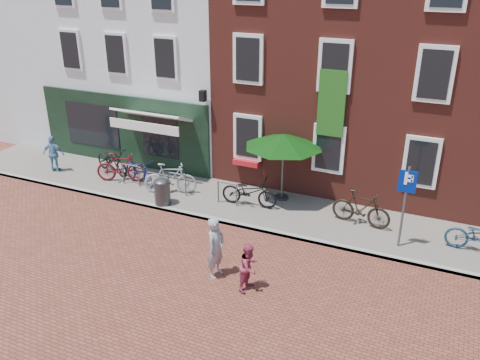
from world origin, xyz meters
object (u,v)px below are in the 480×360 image
at_px(litter_bin, 162,190).
at_px(bicycle_3, 170,178).
at_px(bicycle_4, 249,192).
at_px(cafe_person, 54,154).
at_px(bicycle_5, 361,208).
at_px(bicycle_1, 121,167).
at_px(boy, 249,267).
at_px(woman, 216,248).
at_px(bicycle_0, 112,160).
at_px(parking_sign, 406,194).
at_px(bicycle_2, 139,171).
at_px(parasol, 284,138).

bearing_deg(litter_bin, bicycle_3, 103.59).
distance_m(bicycle_3, bicycle_4, 3.02).
height_order(cafe_person, bicycle_5, cafe_person).
distance_m(bicycle_1, bicycle_4, 5.27).
bearing_deg(boy, bicycle_5, -12.52).
xyz_separation_m(woman, bicycle_1, (-6.03, 4.01, -0.19)).
distance_m(bicycle_0, bicycle_3, 3.19).
distance_m(parking_sign, bicycle_5, 1.94).
distance_m(woman, cafe_person, 9.82).
bearing_deg(boy, bicycle_2, 66.95).
relative_size(parking_sign, bicycle_5, 1.33).
xyz_separation_m(litter_bin, bicycle_3, (-0.22, 0.89, 0.05)).
relative_size(bicycle_2, bicycle_5, 1.03).
bearing_deg(bicycle_2, parasol, -53.54).
bearing_deg(bicycle_4, bicycle_0, 81.11).
relative_size(bicycle_0, bicycle_2, 1.00).
height_order(litter_bin, woman, woman).
relative_size(boy, bicycle_5, 0.69).
height_order(bicycle_1, bicycle_2, bicycle_1).
bearing_deg(woman, bicycle_0, 62.44).
distance_m(boy, bicycle_3, 6.31).
xyz_separation_m(bicycle_3, bicycle_5, (6.78, 0.42, 0.00)).
height_order(litter_bin, cafe_person, cafe_person).
height_order(bicycle_2, bicycle_3, bicycle_3).
xyz_separation_m(cafe_person, bicycle_5, (12.09, 0.53, -0.16)).
height_order(litter_bin, boy, boy).
relative_size(parasol, woman, 1.58).
relative_size(litter_bin, bicycle_5, 0.53).
bearing_deg(bicycle_1, litter_bin, -133.32).
xyz_separation_m(parasol, boy, (0.99, -5.26, -1.71)).
distance_m(litter_bin, bicycle_2, 2.04).
relative_size(litter_bin, boy, 0.77).
xyz_separation_m(parasol, bicycle_5, (2.94, -0.78, -1.69)).
bearing_deg(parking_sign, bicycle_2, 176.00).
relative_size(bicycle_2, bicycle_3, 1.03).
relative_size(woman, bicycle_1, 0.90).
xyz_separation_m(parking_sign, parasol, (-4.27, 1.66, 0.57)).
relative_size(boy, cafe_person, 0.89).
xyz_separation_m(bicycle_1, bicycle_5, (9.04, 0.27, 0.00)).
xyz_separation_m(boy, bicycle_2, (-6.32, 4.28, -0.04)).
distance_m(litter_bin, cafe_person, 5.58).
bearing_deg(litter_bin, bicycle_2, 146.84).
distance_m(boy, bicycle_5, 4.89).
height_order(boy, cafe_person, cafe_person).
bearing_deg(bicycle_5, litter_bin, 108.34).
bearing_deg(parking_sign, bicycle_4, 172.47).
height_order(bicycle_0, bicycle_5, bicycle_5).
height_order(parking_sign, boy, parking_sign).
bearing_deg(bicycle_3, bicycle_5, -108.67).
height_order(bicycle_0, bicycle_2, same).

